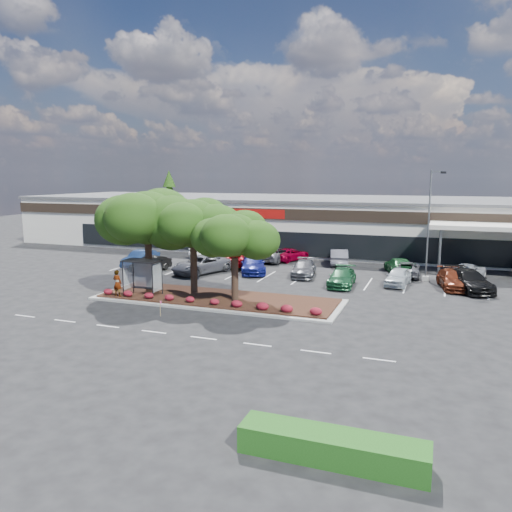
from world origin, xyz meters
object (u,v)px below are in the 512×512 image
(light_pole, at_px, (429,233))
(car_1, at_px, (151,264))
(survey_stake, at_px, (160,306))
(car_0, at_px, (141,258))

(light_pole, bearing_deg, car_1, -169.34)
(survey_stake, xyz_separation_m, car_1, (-8.81, 12.93, 0.07))
(light_pole, bearing_deg, car_0, -174.48)
(survey_stake, bearing_deg, car_0, 126.91)
(light_pole, xyz_separation_m, car_1, (-24.61, -4.63, -3.45))
(car_1, bearing_deg, car_0, 151.13)
(car_0, distance_m, car_1, 3.16)
(light_pole, height_order, survey_stake, light_pole)
(light_pole, distance_m, car_1, 25.28)
(light_pole, height_order, car_0, light_pole)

